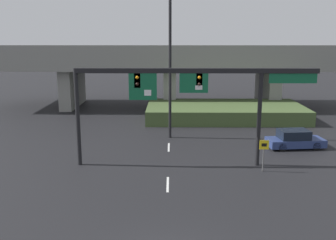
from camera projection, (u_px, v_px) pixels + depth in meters
lane_markings at (169, 147)px, 30.78m from camera, size 0.14×33.42×0.01m
signal_gantry at (186, 88)px, 25.49m from camera, size 15.84×0.44×6.54m
speed_limit_sign at (264, 151)px, 25.04m from camera, size 0.60×0.11×2.15m
highway_light_pole_near at (170, 46)px, 32.00m from camera, size 0.70×0.36×14.66m
overpass_bridge at (170, 64)px, 47.14m from camera, size 41.91×9.89×7.49m
grass_embankment at (225, 112)px, 41.13m from camera, size 16.14×8.18×1.43m
parked_sedan_near_right at (295, 140)px, 30.48m from camera, size 4.49×2.24×1.44m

